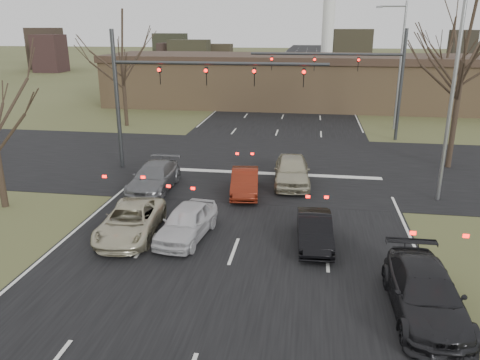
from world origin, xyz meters
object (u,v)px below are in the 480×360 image
object	(u,v)px
car_charcoal_sedan	(425,293)
car_red_ahead	(245,182)
mast_arm_far	(362,71)
streetlight_right_near	(449,85)
mast_arm_near	(171,83)
building	(307,81)
car_black_hatch	(314,230)
car_grey_ahead	(154,177)
car_silver_suv	(131,221)
car_white_sedan	(187,222)
car_silver_ahead	(292,170)
streetlight_right_far	(398,60)

from	to	relation	value
car_charcoal_sedan	car_red_ahead	distance (m)	11.69
mast_arm_far	streetlight_right_near	xyz separation A→B (m)	(2.64, -13.00, 0.57)
mast_arm_near	building	bearing A→B (deg)	73.87
car_black_hatch	car_grey_ahead	distance (m)	9.74
mast_arm_near	car_silver_suv	world-z (taller)	mast_arm_near
car_black_hatch	car_charcoal_sedan	size ratio (longest dim) A/B	0.76
streetlight_right_near	car_silver_suv	xyz separation A→B (m)	(-13.19, -6.20, -4.95)
streetlight_right_near	car_white_sedan	distance (m)	13.39
car_black_hatch	car_silver_ahead	distance (m)	7.35
streetlight_right_far	car_red_ahead	xyz separation A→B (m)	(-9.82, -17.55, -4.95)
streetlight_right_far	car_silver_ahead	size ratio (longest dim) A/B	2.18
streetlight_right_far	car_silver_suv	world-z (taller)	streetlight_right_far
mast_arm_far	car_grey_ahead	world-z (taller)	mast_arm_far
mast_arm_far	car_red_ahead	world-z (taller)	mast_arm_far
streetlight_right_near	car_grey_ahead	distance (m)	14.89
building	streetlight_right_near	xyz separation A→B (m)	(6.82, -28.00, 2.92)
mast_arm_far	car_grey_ahead	xyz separation A→B (m)	(-11.41, -13.70, -4.33)
streetlight_right_far	car_red_ahead	world-z (taller)	streetlight_right_far
car_grey_ahead	car_red_ahead	world-z (taller)	car_grey_ahead
car_white_sedan	car_grey_ahead	xyz separation A→B (m)	(-3.16, 5.35, 0.01)
mast_arm_far	car_charcoal_sedan	size ratio (longest dim) A/B	2.30
car_black_hatch	car_silver_ahead	xyz separation A→B (m)	(-1.22, 7.25, 0.18)
streetlight_right_far	car_silver_suv	size ratio (longest dim) A/B	2.19
car_white_sedan	car_charcoal_sedan	world-z (taller)	car_charcoal_sedan
car_white_sedan	car_charcoal_sedan	xyz separation A→B (m)	(8.28, -4.07, 0.02)
mast_arm_near	streetlight_right_near	bearing A→B (deg)	-12.05
mast_arm_far	car_black_hatch	world-z (taller)	mast_arm_far
mast_arm_far	car_charcoal_sedan	distance (m)	23.52
building	car_silver_ahead	world-z (taller)	building
streetlight_right_far	car_white_sedan	xyz separation A→B (m)	(-11.39, -23.05, -4.91)
car_charcoal_sedan	mast_arm_far	bearing A→B (deg)	89.17
streetlight_right_near	car_white_sedan	bearing A→B (deg)	-150.95
car_silver_suv	car_silver_ahead	distance (m)	9.72
building	car_red_ahead	world-z (taller)	building
streetlight_right_far	car_charcoal_sedan	size ratio (longest dim) A/B	2.07
mast_arm_near	car_white_sedan	xyz separation A→B (m)	(3.16, -9.05, -4.40)
car_white_sedan	car_red_ahead	world-z (taller)	car_white_sedan
mast_arm_far	car_grey_ahead	size ratio (longest dim) A/B	2.34
car_silver_suv	car_charcoal_sedan	xyz separation A→B (m)	(10.58, -3.92, 0.07)
car_charcoal_sedan	car_red_ahead	size ratio (longest dim) A/B	1.26
building	car_charcoal_sedan	bearing A→B (deg)	-83.69
car_silver_suv	car_black_hatch	bearing A→B (deg)	-2.88
car_silver_suv	car_silver_ahead	bearing A→B (deg)	45.70
streetlight_right_far	car_red_ahead	size ratio (longest dim) A/B	2.61
streetlight_right_far	car_charcoal_sedan	distance (m)	27.73
car_red_ahead	car_charcoal_sedan	bearing A→B (deg)	-61.39
car_grey_ahead	streetlight_right_near	bearing A→B (deg)	2.06
streetlight_right_near	streetlight_right_far	world-z (taller)	same
streetlight_right_near	streetlight_right_far	distance (m)	17.01
mast_arm_near	car_black_hatch	xyz separation A→B (m)	(8.23, -8.91, -4.47)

